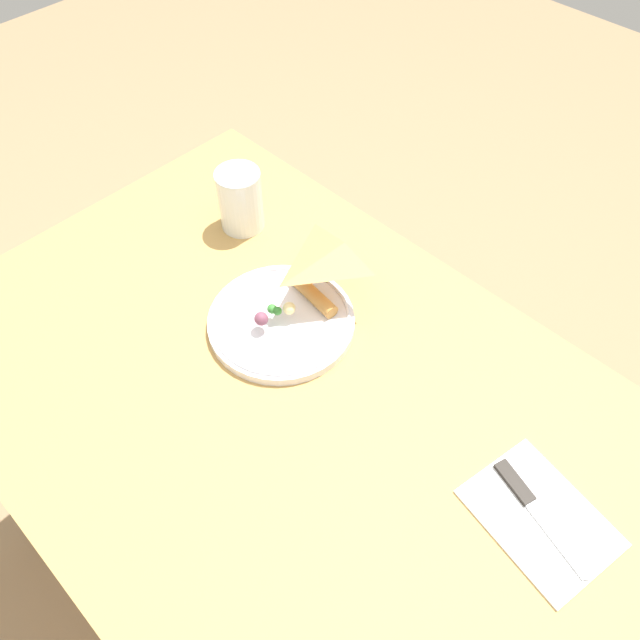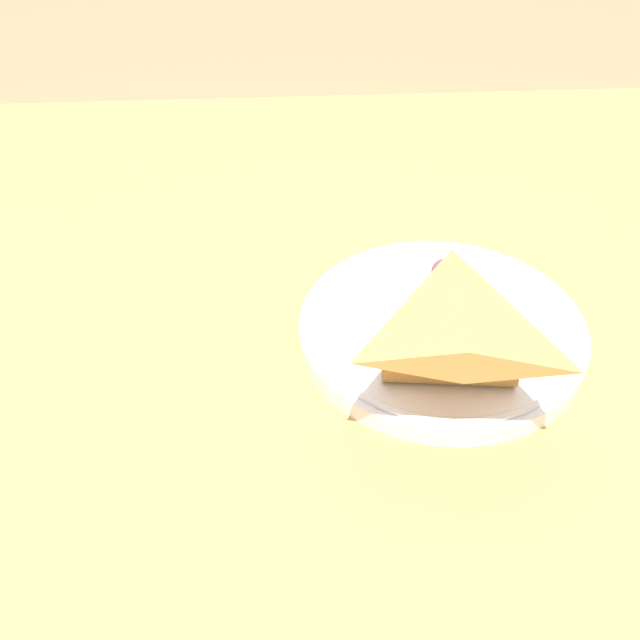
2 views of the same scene
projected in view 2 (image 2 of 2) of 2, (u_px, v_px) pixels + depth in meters
name	position (u px, v px, depth m)	size (l,w,h in m)	color
dining_table	(319.00, 365.00, 0.80)	(1.14, 0.77, 0.74)	tan
plate_pizza	(443.00, 327.00, 0.66)	(0.24, 0.24, 0.05)	white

